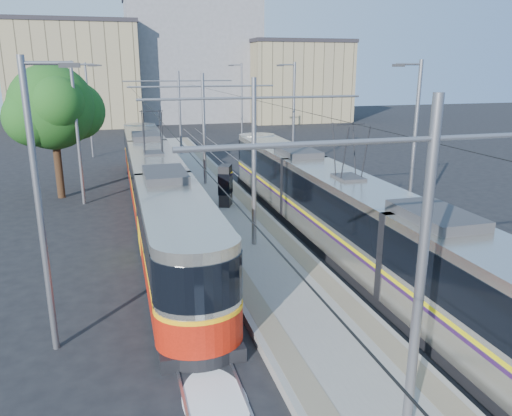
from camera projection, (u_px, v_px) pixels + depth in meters
name	position (u px, v px, depth m)	size (l,w,h in m)	color
ground	(328.00, 346.00, 14.29)	(160.00, 160.00, 0.00)	black
platform	(214.00, 197.00, 29.99)	(4.00, 50.00, 0.30)	gray
tactile_strip_left	(190.00, 196.00, 29.57)	(0.70, 50.00, 0.01)	gray
tactile_strip_right	(238.00, 193.00, 30.32)	(0.70, 50.00, 0.01)	gray
rails	(214.00, 199.00, 30.02)	(8.71, 70.00, 0.03)	gray
tram_left	(155.00, 183.00, 26.50)	(2.43, 30.07, 5.50)	black
tram_right	(346.00, 212.00, 20.77)	(2.43, 29.55, 5.50)	black
catenary	(223.00, 129.00, 26.15)	(9.20, 70.00, 7.00)	slate
street_lamps	(201.00, 122.00, 32.58)	(15.18, 38.22, 8.00)	slate
shelter	(225.00, 185.00, 27.24)	(0.98, 1.19, 2.26)	black
tree	(58.00, 108.00, 29.23)	(5.42, 5.01, 7.87)	#382314
building_left	(75.00, 74.00, 65.41)	(16.32, 12.24, 13.32)	gray
building_centre	(192.00, 59.00, 72.72)	(18.36, 14.28, 17.24)	gray
building_right	(296.00, 81.00, 71.62)	(14.28, 10.20, 11.23)	gray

